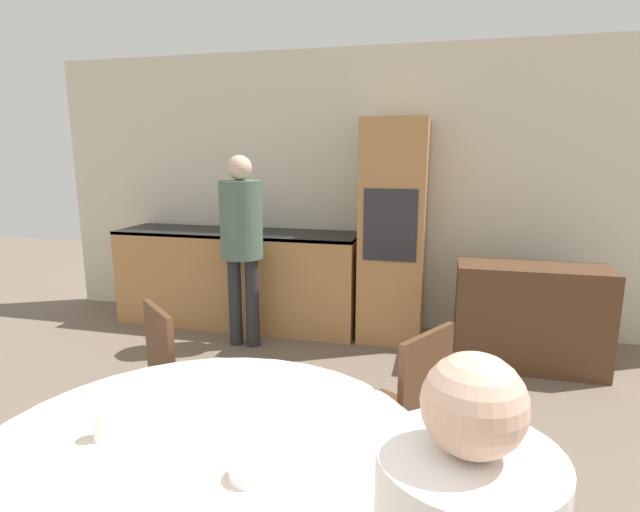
# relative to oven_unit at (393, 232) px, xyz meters

# --- Properties ---
(wall_back) EXTENTS (6.57, 0.05, 2.60)m
(wall_back) POSITION_rel_oven_unit_xyz_m (-0.23, 0.34, 0.33)
(wall_back) COLOR beige
(wall_back) RESTS_ON ground_plane
(kitchen_counter) EXTENTS (2.35, 0.60, 0.92)m
(kitchen_counter) POSITION_rel_oven_unit_xyz_m (-1.49, -0.01, -0.50)
(kitchen_counter) COLOR #AD7A47
(kitchen_counter) RESTS_ON ground_plane
(oven_unit) EXTENTS (0.55, 0.59, 1.94)m
(oven_unit) POSITION_rel_oven_unit_xyz_m (0.00, 0.00, 0.00)
(oven_unit) COLOR #AD7A47
(oven_unit) RESTS_ON ground_plane
(sideboard) EXTENTS (1.12, 0.45, 0.81)m
(sideboard) POSITION_rel_oven_unit_xyz_m (1.11, -0.40, -0.57)
(sideboard) COLOR #51331E
(sideboard) RESTS_ON ground_plane
(dining_table) EXTENTS (1.49, 1.49, 0.73)m
(dining_table) POSITION_rel_oven_unit_xyz_m (-0.28, -3.11, -0.44)
(dining_table) COLOR #51331E
(dining_table) RESTS_ON ground_plane
(chair_far_left) EXTENTS (0.56, 0.56, 0.91)m
(chair_far_left) POSITION_rel_oven_unit_xyz_m (-0.97, -2.38, -0.46)
(chair_far_left) COLOR #51331E
(chair_far_left) RESTS_ON ground_plane
(chair_far_right) EXTENTS (0.55, 0.55, 0.91)m
(chair_far_right) POSITION_rel_oven_unit_xyz_m (0.31, -2.29, -0.46)
(chair_far_right) COLOR #51331E
(chair_far_right) RESTS_ON ground_plane
(person_standing) EXTENTS (0.36, 0.36, 1.64)m
(person_standing) POSITION_rel_oven_unit_xyz_m (-1.22, -0.53, 0.04)
(person_standing) COLOR #262628
(person_standing) RESTS_ON ground_plane
(cup) EXTENTS (0.06, 0.06, 0.09)m
(cup) POSITION_rel_oven_unit_xyz_m (-0.62, -3.12, -0.20)
(cup) COLOR white
(cup) RESTS_ON dining_table
(bowl_near) EXTENTS (0.12, 0.12, 0.04)m
(bowl_near) POSITION_rel_oven_unit_xyz_m (-0.08, -3.19, -0.22)
(bowl_near) COLOR silver
(bowl_near) RESTS_ON dining_table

